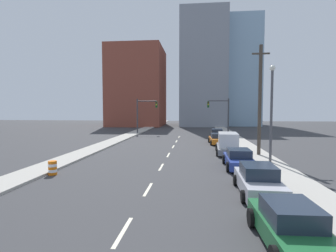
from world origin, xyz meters
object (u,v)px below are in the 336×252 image
(sedan_blue, at_px, (239,159))
(sedan_orange, at_px, (218,139))
(box_truck_gray, at_px, (228,144))
(sedan_green, at_px, (290,227))
(utility_pole_right_mid, at_px, (260,100))
(sedan_brown, at_px, (217,134))
(traffic_signal_right, at_px, (222,112))
(traffic_signal_left, at_px, (143,111))
(sedan_silver, at_px, (258,181))
(street_lamp, at_px, (272,107))
(traffic_barrel, at_px, (53,168))

(sedan_blue, bearing_deg, sedan_orange, 92.22)
(sedan_blue, xyz_separation_m, box_truck_gray, (-0.04, 6.46, 0.33))
(sedan_green, height_order, box_truck_gray, box_truck_gray)
(utility_pole_right_mid, xyz_separation_m, sedan_green, (-2.91, -16.66, -4.64))
(box_truck_gray, bearing_deg, sedan_brown, 93.41)
(traffic_signal_right, relative_size, utility_pole_right_mid, 0.61)
(traffic_signal_left, height_order, traffic_signal_right, same)
(sedan_blue, relative_size, sedan_orange, 1.03)
(sedan_blue, bearing_deg, sedan_silver, -89.61)
(sedan_orange, bearing_deg, street_lamp, -77.76)
(utility_pole_right_mid, distance_m, sedan_brown, 15.19)
(street_lamp, xyz_separation_m, sedan_orange, (-3.20, 12.09, -4.00))
(box_truck_gray, xyz_separation_m, sedan_orange, (-0.39, 7.33, -0.37))
(traffic_signal_right, xyz_separation_m, utility_pole_right_mid, (1.27, -21.15, 1.26))
(box_truck_gray, relative_size, sedan_orange, 1.27)
(box_truck_gray, distance_m, sedan_orange, 7.35)
(traffic_barrel, distance_m, box_truck_gray, 16.23)
(traffic_signal_right, height_order, sedan_blue, traffic_signal_right)
(utility_pole_right_mid, distance_m, box_truck_gray, 5.26)
(traffic_signal_left, xyz_separation_m, sedan_green, (12.43, -37.81, -3.38))
(street_lamp, bearing_deg, sedan_blue, -148.48)
(traffic_signal_right, distance_m, utility_pole_right_mid, 21.22)
(traffic_signal_right, relative_size, street_lamp, 0.80)
(traffic_signal_right, height_order, box_truck_gray, traffic_signal_right)
(traffic_signal_left, relative_size, utility_pole_right_mid, 0.61)
(traffic_barrel, xyz_separation_m, street_lamp, (15.63, 5.18, 4.14))
(traffic_barrel, relative_size, sedan_blue, 0.20)
(sedan_green, bearing_deg, sedan_orange, 88.81)
(traffic_signal_left, height_order, traffic_barrel, traffic_signal_left)
(traffic_signal_left, height_order, sedan_brown, traffic_signal_left)
(traffic_signal_left, bearing_deg, traffic_signal_right, 0.00)
(sedan_silver, bearing_deg, traffic_signal_right, 88.67)
(sedan_green, bearing_deg, traffic_signal_right, 85.86)
(sedan_silver, bearing_deg, street_lamp, 71.69)
(traffic_signal_right, xyz_separation_m, box_truck_gray, (-1.45, -19.87, -3.05))
(sedan_green, bearing_deg, traffic_barrel, 146.01)
(street_lamp, distance_m, sedan_green, 14.08)
(box_truck_gray, bearing_deg, traffic_barrel, -138.88)
(traffic_signal_left, xyz_separation_m, street_lamp, (15.43, -24.63, 0.58))
(traffic_signal_left, bearing_deg, sedan_blue, -64.32)
(sedan_silver, bearing_deg, sedan_brown, 91.29)
(sedan_green, bearing_deg, box_truck_gray, 87.74)
(traffic_signal_right, distance_m, sedan_silver, 32.69)
(utility_pole_right_mid, xyz_separation_m, sedan_silver, (-2.69, -11.34, -4.60))
(traffic_signal_left, bearing_deg, sedan_silver, -68.71)
(street_lamp, bearing_deg, utility_pole_right_mid, 91.48)
(traffic_signal_right, bearing_deg, sedan_green, -92.49)
(sedan_orange, bearing_deg, sedan_silver, -91.38)
(traffic_barrel, relative_size, sedan_orange, 0.21)
(street_lamp, bearing_deg, box_truck_gray, 120.55)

